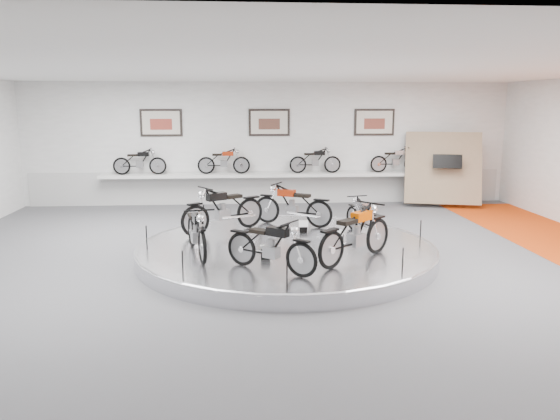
{
  "coord_description": "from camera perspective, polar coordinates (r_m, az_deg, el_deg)",
  "views": [
    {
      "loc": [
        -0.97,
        -11.09,
        3.28
      ],
      "look_at": [
        -0.11,
        0.6,
        1.01
      ],
      "focal_mm": 35.0,
      "sensor_mm": 36.0,
      "label": 1
    }
  ],
  "objects": [
    {
      "name": "wall_front",
      "position": [
        4.4,
        8.78,
        -6.13
      ],
      "size": [
        16.0,
        0.0,
        16.0
      ],
      "primitive_type": "plane",
      "rotation": [
        -1.57,
        0.0,
        0.0
      ],
      "color": "white",
      "rests_on": "floor"
    },
    {
      "name": "display_platform",
      "position": [
        11.86,
        0.65,
        -4.34
      ],
      "size": [
        6.4,
        6.4,
        0.3
      ],
      "primitive_type": "cylinder",
      "color": "silver",
      "rests_on": "floor"
    },
    {
      "name": "poster_left",
      "position": [
        18.24,
        -12.32,
        8.9
      ],
      "size": [
        1.35,
        0.06,
        0.88
      ],
      "primitive_type": "cube",
      "color": "beige",
      "rests_on": "wall_back"
    },
    {
      "name": "ceiling",
      "position": [
        11.16,
        0.83,
        14.66
      ],
      "size": [
        16.0,
        16.0,
        0.0
      ],
      "primitive_type": "plane",
      "rotation": [
        3.14,
        0.0,
        0.0
      ],
      "color": "white",
      "rests_on": "wall_back"
    },
    {
      "name": "shelf_bike_d",
      "position": [
        18.62,
        11.99,
        4.99
      ],
      "size": [
        1.22,
        0.43,
        0.73
      ],
      "primitive_type": null,
      "color": "silver",
      "rests_on": "shelf"
    },
    {
      "name": "bike_e",
      "position": [
        9.84,
        -1.0,
        -3.72
      ],
      "size": [
        1.66,
        1.48,
        0.97
      ],
      "primitive_type": null,
      "rotation": [
        0.0,
        0.0,
        5.62
      ],
      "color": "black",
      "rests_on": "display_platform"
    },
    {
      "name": "bike_c",
      "position": [
        12.93,
        -5.95,
        0.12
      ],
      "size": [
        1.96,
        1.62,
        1.12
      ],
      "primitive_type": null,
      "rotation": [
        0.0,
        0.0,
        3.73
      ],
      "color": "black",
      "rests_on": "display_platform"
    },
    {
      "name": "shelf_bike_b",
      "position": [
        17.9,
        -5.89,
        4.93
      ],
      "size": [
        1.22,
        0.43,
        0.73
      ],
      "primitive_type": null,
      "color": "maroon",
      "rests_on": "shelf"
    },
    {
      "name": "bike_a",
      "position": [
        12.7,
        8.76,
        -0.69
      ],
      "size": [
        0.89,
        1.58,
        0.88
      ],
      "primitive_type": null,
      "rotation": [
        0.0,
        0.0,
        1.82
      ],
      "color": "silver",
      "rests_on": "display_platform"
    },
    {
      "name": "wall_back",
      "position": [
        18.16,
        -1.13,
        6.93
      ],
      "size": [
        16.0,
        0.0,
        16.0
      ],
      "primitive_type": "plane",
      "rotation": [
        1.57,
        0.0,
        0.0
      ],
      "color": "white",
      "rests_on": "floor"
    },
    {
      "name": "dado_band",
      "position": [
        18.3,
        -1.11,
        2.39
      ],
      "size": [
        15.68,
        0.04,
        1.1
      ],
      "primitive_type": "cube",
      "color": "#BCBCBA",
      "rests_on": "floor"
    },
    {
      "name": "bike_f",
      "position": [
        10.57,
        7.91,
        -2.42
      ],
      "size": [
        1.84,
        1.75,
        1.1
      ],
      "primitive_type": null,
      "rotation": [
        0.0,
        0.0,
        7.02
      ],
      "color": "#C74A01",
      "rests_on": "display_platform"
    },
    {
      "name": "poster_right",
      "position": [
        18.61,
        9.83,
        9.03
      ],
      "size": [
        1.35,
        0.06,
        0.88
      ],
      "primitive_type": "cube",
      "color": "beige",
      "rests_on": "wall_back"
    },
    {
      "name": "shelf_bike_c",
      "position": [
        18.06,
        3.7,
        5.02
      ],
      "size": [
        1.22,
        0.43,
        0.73
      ],
      "primitive_type": null,
      "color": "black",
      "rests_on": "shelf"
    },
    {
      "name": "display_panel",
      "position": [
        18.52,
        16.66,
        4.22
      ],
      "size": [
        2.56,
        1.52,
        2.3
      ],
      "primitive_type": "cube",
      "rotation": [
        -0.35,
        0.0,
        -0.26
      ],
      "color": "#907559",
      "rests_on": "floor"
    },
    {
      "name": "poster_center",
      "position": [
        18.09,
        -1.13,
        9.13
      ],
      "size": [
        1.35,
        0.06,
        0.88
      ],
      "primitive_type": "cube",
      "color": "beige",
      "rests_on": "wall_back"
    },
    {
      "name": "floor",
      "position": [
        11.61,
        0.77,
        -5.45
      ],
      "size": [
        16.0,
        16.0,
        0.0
      ],
      "primitive_type": "plane",
      "color": "#4E4E50",
      "rests_on": "ground"
    },
    {
      "name": "bike_d",
      "position": [
        11.02,
        -8.72,
        -2.13
      ],
      "size": [
        0.99,
        1.82,
        1.02
      ],
      "primitive_type": null,
      "rotation": [
        0.0,
        0.0,
        4.94
      ],
      "color": "black",
      "rests_on": "display_platform"
    },
    {
      "name": "platform_rim",
      "position": [
        11.82,
        0.65,
        -3.78
      ],
      "size": [
        6.4,
        6.4,
        0.1
      ],
      "primitive_type": "torus",
      "color": "#B2B2BA",
      "rests_on": "display_platform"
    },
    {
      "name": "bike_b",
      "position": [
        13.57,
        1.33,
        0.54
      ],
      "size": [
        1.87,
        1.41,
        1.05
      ],
      "primitive_type": null,
      "rotation": [
        0.0,
        0.0,
        2.64
      ],
      "color": "maroon",
      "rests_on": "display_platform"
    },
    {
      "name": "shelf",
      "position": [
        17.96,
        -1.07,
        3.68
      ],
      "size": [
        11.0,
        0.55,
        0.1
      ],
      "primitive_type": "cube",
      "color": "silver",
      "rests_on": "wall_back"
    },
    {
      "name": "shelf_bike_a",
      "position": [
        18.18,
        -14.46,
        4.74
      ],
      "size": [
        1.22,
        0.43,
        0.73
      ],
      "primitive_type": null,
      "color": "black",
      "rests_on": "shelf"
    }
  ]
}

